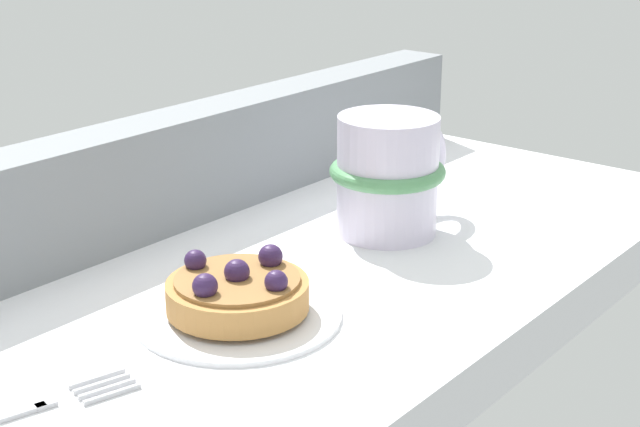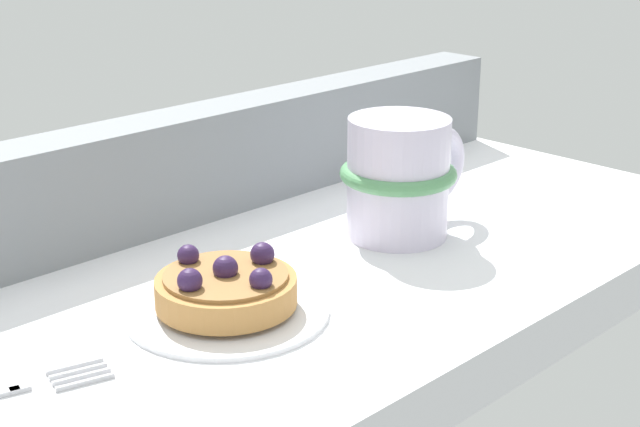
% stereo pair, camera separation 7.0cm
% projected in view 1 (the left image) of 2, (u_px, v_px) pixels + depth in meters
% --- Properties ---
extents(ground_plane, '(0.83, 0.35, 0.04)m').
position_uv_depth(ground_plane, '(290.00, 300.00, 0.72)').
color(ground_plane, white).
extents(window_rail_back, '(0.81, 0.05, 0.09)m').
position_uv_depth(window_rail_back, '(150.00, 176.00, 0.78)').
color(window_rail_back, gray).
rests_on(window_rail_back, ground_plane).
extents(dessert_plate, '(0.14, 0.14, 0.01)m').
position_uv_depth(dessert_plate, '(238.00, 313.00, 0.64)').
color(dessert_plate, white).
rests_on(dessert_plate, ground_plane).
extents(raspberry_tart, '(0.10, 0.10, 0.04)m').
position_uv_depth(raspberry_tart, '(238.00, 291.00, 0.63)').
color(raspberry_tart, '#B77F42').
rests_on(raspberry_tart, dessert_plate).
extents(coffee_mug, '(0.13, 0.10, 0.10)m').
position_uv_depth(coffee_mug, '(390.00, 174.00, 0.78)').
color(coffee_mug, silver).
rests_on(coffee_mug, ground_plane).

